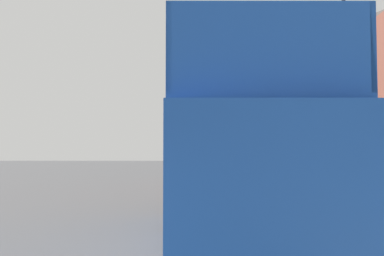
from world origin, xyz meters
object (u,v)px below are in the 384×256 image
object	(u,v)px
tour_bus	(233,169)
lamp_post_nearest	(345,79)
parked_car_ahead_of_bus	(232,188)
lamp_post_second	(278,119)
lamp_post_third	(256,132)

from	to	relation	value
tour_bus	lamp_post_nearest	world-z (taller)	lamp_post_nearest
parked_car_ahead_of_bus	lamp_post_nearest	distance (m)	9.91
parked_car_ahead_of_bus	lamp_post_second	world-z (taller)	lamp_post_second
parked_car_ahead_of_bus	lamp_post_second	size ratio (longest dim) A/B	0.95
parked_car_ahead_of_bus	lamp_post_third	xyz separation A→B (m)	(1.78, 6.52, 2.52)
lamp_post_nearest	parked_car_ahead_of_bus	bearing A→B (deg)	99.16
lamp_post_second	lamp_post_third	world-z (taller)	lamp_post_second
lamp_post_second	lamp_post_third	xyz separation A→B (m)	(0.17, 7.95, -0.12)
lamp_post_nearest	lamp_post_third	world-z (taller)	lamp_post_nearest
tour_bus	lamp_post_third	distance (m)	14.71
lamp_post_nearest	lamp_post_second	bearing A→B (deg)	89.32
lamp_post_nearest	lamp_post_second	distance (m)	7.95
tour_bus	parked_car_ahead_of_bus	world-z (taller)	tour_bus
parked_car_ahead_of_bus	lamp_post_nearest	size ratio (longest dim) A/B	0.89
parked_car_ahead_of_bus	lamp_post_nearest	xyz separation A→B (m)	(1.51, -9.38, 2.85)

